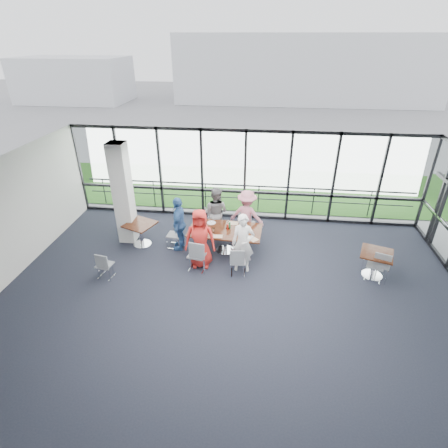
# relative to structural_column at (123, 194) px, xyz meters

# --- Properties ---
(floor) EXTENTS (12.00, 10.00, 0.02)m
(floor) POSITION_rel_structural_column_xyz_m (3.60, -3.00, -1.61)
(floor) COLOR #1E212D
(floor) RESTS_ON ground
(ceiling) EXTENTS (12.00, 10.00, 0.04)m
(ceiling) POSITION_rel_structural_column_xyz_m (3.60, -3.00, 1.60)
(ceiling) COLOR silver
(ceiling) RESTS_ON ground
(curtain_wall_back) EXTENTS (12.00, 0.10, 3.20)m
(curtain_wall_back) POSITION_rel_structural_column_xyz_m (3.60, 2.00, 0.00)
(curtain_wall_back) COLOR white
(curtain_wall_back) RESTS_ON ground
(exit_door) EXTENTS (0.12, 1.60, 2.10)m
(exit_door) POSITION_rel_structural_column_xyz_m (9.60, 0.75, -0.55)
(exit_door) COLOR black
(exit_door) RESTS_ON ground
(structural_column) EXTENTS (0.50, 0.50, 3.20)m
(structural_column) POSITION_rel_structural_column_xyz_m (0.00, 0.00, 0.00)
(structural_column) COLOR silver
(structural_column) RESTS_ON ground
(apron) EXTENTS (80.00, 70.00, 0.02)m
(apron) POSITION_rel_structural_column_xyz_m (3.60, 7.00, -1.62)
(apron) COLOR gray
(apron) RESTS_ON ground
(grass_strip) EXTENTS (80.00, 5.00, 0.01)m
(grass_strip) POSITION_rel_structural_column_xyz_m (3.60, 5.00, -1.59)
(grass_strip) COLOR #1F5317
(grass_strip) RESTS_ON ground
(hangar_main) EXTENTS (24.00, 10.00, 6.00)m
(hangar_main) POSITION_rel_structural_column_xyz_m (7.60, 29.00, 1.40)
(hangar_main) COLOR silver
(hangar_main) RESTS_ON ground
(hangar_aux) EXTENTS (10.00, 6.00, 4.00)m
(hangar_aux) POSITION_rel_structural_column_xyz_m (-14.40, 25.00, 0.40)
(hangar_aux) COLOR silver
(hangar_aux) RESTS_ON ground
(guard_rail) EXTENTS (12.00, 0.06, 0.06)m
(guard_rail) POSITION_rel_structural_column_xyz_m (3.60, 2.60, -1.10)
(guard_rail) COLOR #2D2D33
(guard_rail) RESTS_ON ground
(main_table) EXTENTS (2.23, 1.32, 0.75)m
(main_table) POSITION_rel_structural_column_xyz_m (3.18, -0.32, -0.96)
(main_table) COLOR #361107
(main_table) RESTS_ON ground
(side_table_left) EXTENTS (1.08, 1.08, 0.75)m
(side_table_left) POSITION_rel_structural_column_xyz_m (0.52, -0.27, -0.97)
(side_table_left) COLOR #361107
(side_table_left) RESTS_ON ground
(side_table_right) EXTENTS (1.02, 1.02, 0.75)m
(side_table_right) POSITION_rel_structural_column_xyz_m (7.37, -1.12, -0.98)
(side_table_right) COLOR #361107
(side_table_right) RESTS_ON ground
(diner_near_left) EXTENTS (0.89, 0.61, 1.76)m
(diner_near_left) POSITION_rel_structural_column_xyz_m (2.57, -1.15, -0.72)
(diner_near_left) COLOR red
(diner_near_left) RESTS_ON ground
(diner_near_right) EXTENTS (0.64, 0.47, 1.72)m
(diner_near_right) POSITION_rel_structural_column_xyz_m (3.78, -1.23, -0.74)
(diner_near_right) COLOR white
(diner_near_right) RESTS_ON ground
(diner_far_left) EXTENTS (0.94, 0.71, 1.72)m
(diner_far_left) POSITION_rel_structural_column_xyz_m (2.78, 0.56, -0.74)
(diner_far_left) COLOR slate
(diner_far_left) RESTS_ON ground
(diner_far_right) EXTENTS (1.19, 0.80, 1.69)m
(diner_far_right) POSITION_rel_structural_column_xyz_m (3.78, 0.48, -0.75)
(diner_far_right) COLOR #CC7688
(diner_far_right) RESTS_ON ground
(diner_end) EXTENTS (0.57, 1.02, 1.72)m
(diner_end) POSITION_rel_structural_column_xyz_m (1.78, -0.31, -0.74)
(diner_end) COLOR #3462A1
(diner_end) RESTS_ON ground
(chair_main_nl) EXTENTS (0.53, 0.53, 0.95)m
(chair_main_nl) POSITION_rel_structural_column_xyz_m (2.51, -1.36, -1.13)
(chair_main_nl) COLOR gray
(chair_main_nl) RESTS_ON ground
(chair_main_nr) EXTENTS (0.45, 0.45, 0.84)m
(chair_main_nr) POSITION_rel_structural_column_xyz_m (3.67, -1.44, -1.18)
(chair_main_nr) COLOR gray
(chair_main_nr) RESTS_ON ground
(chair_main_fl) EXTENTS (0.53, 0.53, 0.86)m
(chair_main_fl) POSITION_rel_structural_column_xyz_m (2.68, 0.81, -1.17)
(chair_main_fl) COLOR gray
(chair_main_fl) RESTS_ON ground
(chair_main_fr) EXTENTS (0.54, 0.54, 0.88)m
(chair_main_fr) POSITION_rel_structural_column_xyz_m (3.79, 0.70, -1.16)
(chair_main_fr) COLOR gray
(chair_main_fr) RESTS_ON ground
(chair_main_end) EXTENTS (0.44, 0.44, 0.85)m
(chair_main_end) POSITION_rel_structural_column_xyz_m (1.59, -0.27, -1.18)
(chair_main_end) COLOR gray
(chair_main_end) RESTS_ON ground
(chair_spare_la) EXTENTS (0.45, 0.45, 0.80)m
(chair_spare_la) POSITION_rel_structural_column_xyz_m (0.08, -2.02, -1.20)
(chair_spare_la) COLOR gray
(chair_spare_la) RESTS_ON ground
(chair_spare_lb) EXTENTS (0.42, 0.42, 0.85)m
(chair_spare_lb) POSITION_rel_structural_column_xyz_m (-0.01, -0.04, -1.17)
(chair_spare_lb) COLOR gray
(chair_spare_lb) RESTS_ON ground
(chair_spare_r) EXTENTS (0.57, 0.57, 0.89)m
(chair_spare_r) POSITION_rel_structural_column_xyz_m (7.36, -1.24, -1.15)
(chair_spare_r) COLOR gray
(chair_spare_r) RESTS_ON ground
(plate_nl) EXTENTS (0.26, 0.26, 0.01)m
(plate_nl) POSITION_rel_structural_column_xyz_m (2.54, -0.64, -0.84)
(plate_nl) COLOR white
(plate_nl) RESTS_ON main_table
(plate_nr) EXTENTS (0.28, 0.28, 0.01)m
(plate_nr) POSITION_rel_structural_column_xyz_m (3.81, -0.73, -0.84)
(plate_nr) COLOR white
(plate_nr) RESTS_ON main_table
(plate_fl) EXTENTS (0.27, 0.27, 0.01)m
(plate_fl) POSITION_rel_structural_column_xyz_m (2.71, 0.04, -0.84)
(plate_fl) COLOR white
(plate_fl) RESTS_ON main_table
(plate_fr) EXTENTS (0.25, 0.25, 0.01)m
(plate_fr) POSITION_rel_structural_column_xyz_m (3.70, 0.01, -0.84)
(plate_fr) COLOR white
(plate_fr) RESTS_ON main_table
(plate_end) EXTENTS (0.27, 0.27, 0.01)m
(plate_end) POSITION_rel_structural_column_xyz_m (2.30, -0.25, -0.84)
(plate_end) COLOR white
(plate_end) RESTS_ON main_table
(tumbler_a) EXTENTS (0.07, 0.07, 0.15)m
(tumbler_a) POSITION_rel_structural_column_xyz_m (2.87, -0.55, -0.78)
(tumbler_a) COLOR white
(tumbler_a) RESTS_ON main_table
(tumbler_b) EXTENTS (0.07, 0.07, 0.14)m
(tumbler_b) POSITION_rel_structural_column_xyz_m (3.52, -0.55, -0.78)
(tumbler_b) COLOR white
(tumbler_b) RESTS_ON main_table
(tumbler_c) EXTENTS (0.07, 0.07, 0.13)m
(tumbler_c) POSITION_rel_structural_column_xyz_m (3.22, -0.04, -0.78)
(tumbler_c) COLOR white
(tumbler_c) RESTS_ON main_table
(tumbler_d) EXTENTS (0.07, 0.07, 0.14)m
(tumbler_d) POSITION_rel_structural_column_xyz_m (2.44, -0.42, -0.78)
(tumbler_d) COLOR white
(tumbler_d) RESTS_ON main_table
(menu_a) EXTENTS (0.30, 0.22, 0.00)m
(menu_a) POSITION_rel_structural_column_xyz_m (3.01, -0.75, -0.85)
(menu_a) COLOR silver
(menu_a) RESTS_ON main_table
(menu_b) EXTENTS (0.39, 0.39, 0.00)m
(menu_b) POSITION_rel_structural_column_xyz_m (4.02, -0.76, -0.85)
(menu_b) COLOR silver
(menu_b) RESTS_ON main_table
(menu_c) EXTENTS (0.33, 0.24, 0.00)m
(menu_c) POSITION_rel_structural_column_xyz_m (3.38, 0.10, -0.85)
(menu_c) COLOR silver
(menu_c) RESTS_ON main_table
(condiment_caddy) EXTENTS (0.10, 0.07, 0.04)m
(condiment_caddy) POSITION_rel_structural_column_xyz_m (3.25, -0.25, -0.83)
(condiment_caddy) COLOR black
(condiment_caddy) RESTS_ON main_table
(ketchup_bottle) EXTENTS (0.06, 0.06, 0.18)m
(ketchup_bottle) POSITION_rel_structural_column_xyz_m (3.25, -0.32, -0.76)
(ketchup_bottle) COLOR #AD1C0D
(ketchup_bottle) RESTS_ON main_table
(green_bottle) EXTENTS (0.05, 0.05, 0.20)m
(green_bottle) POSITION_rel_structural_column_xyz_m (3.31, -0.23, -0.75)
(green_bottle) COLOR #1B6630
(green_bottle) RESTS_ON main_table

